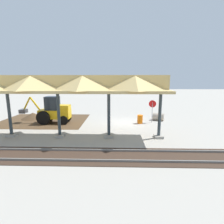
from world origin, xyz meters
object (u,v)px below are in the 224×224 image
(concrete_pipe, at_px, (158,117))
(traffic_barrel, at_px, (140,119))
(backhoe, at_px, (53,111))
(stop_sign, at_px, (152,107))

(concrete_pipe, distance_m, traffic_barrel, 2.66)
(backhoe, height_order, concrete_pipe, backhoe)
(backhoe, relative_size, traffic_barrel, 5.87)
(concrete_pipe, bearing_deg, traffic_barrel, 32.71)
(stop_sign, relative_size, concrete_pipe, 1.70)
(traffic_barrel, bearing_deg, backhoe, 0.28)
(stop_sign, relative_size, traffic_barrel, 2.66)
(stop_sign, bearing_deg, traffic_barrel, 17.97)
(stop_sign, height_order, traffic_barrel, stop_sign)
(backhoe, distance_m, concrete_pipe, 11.47)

